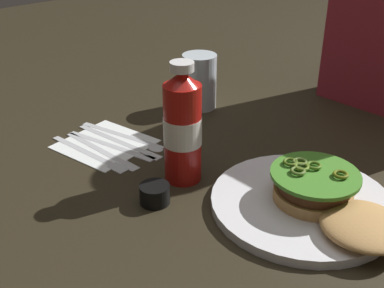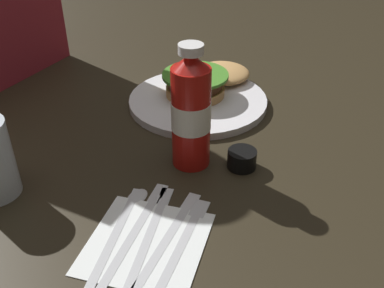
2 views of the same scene
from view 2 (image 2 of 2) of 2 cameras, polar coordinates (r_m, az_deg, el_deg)
ground_plane at (r=0.76m, az=-1.44°, el=-0.72°), size 3.00×3.00×0.00m
dinner_plate at (r=0.89m, az=0.77°, el=5.57°), size 0.28×0.28×0.01m
burger_sandwich at (r=0.92m, az=1.75°, el=8.26°), size 0.22×0.14×0.05m
ketchup_bottle at (r=0.68m, az=-0.13°, el=4.14°), size 0.06×0.06×0.20m
condiment_cup at (r=0.71m, az=6.38°, el=-2.00°), size 0.05×0.05×0.03m
napkin at (r=0.59m, az=-5.90°, el=-12.51°), size 0.18×0.17×0.00m
fork_utensil at (r=0.59m, az=-1.00°, el=-11.93°), size 0.20×0.04×0.00m
steak_knife at (r=0.60m, az=-2.74°, el=-11.12°), size 0.20×0.03×0.00m
butter_knife at (r=0.61m, az=-5.21°, el=-10.58°), size 0.20×0.07×0.00m
table_knife at (r=0.61m, az=-6.92°, el=-10.14°), size 0.21×0.05×0.00m
spoon_utensil at (r=0.62m, az=-8.99°, el=-9.43°), size 0.20×0.07×0.00m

